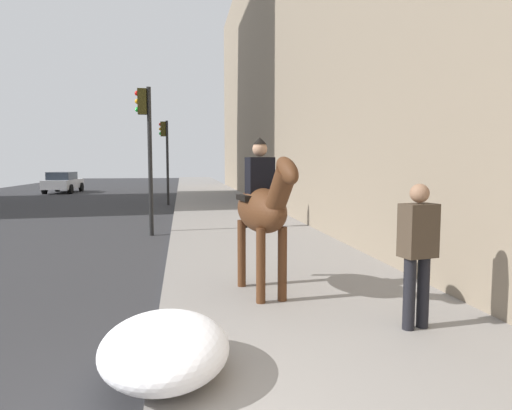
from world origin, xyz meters
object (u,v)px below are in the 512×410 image
at_px(pedestrian_greeting, 418,246).
at_px(car_near_lane, 63,182).
at_px(mounted_horse_near, 263,208).
at_px(traffic_light_near_curb, 147,138).
at_px(traffic_light_far_curb, 165,149).

relative_size(pedestrian_greeting, car_near_lane, 0.39).
distance_m(mounted_horse_near, car_near_lane, 28.01).
bearing_deg(pedestrian_greeting, mounted_horse_near, 31.81).
height_order(traffic_light_near_curb, traffic_light_far_curb, traffic_light_near_curb).
xyz_separation_m(pedestrian_greeting, traffic_light_near_curb, (8.20, 3.63, 1.66)).
bearing_deg(mounted_horse_near, traffic_light_near_curb, -171.79).
relative_size(mounted_horse_near, traffic_light_far_curb, 0.56).
bearing_deg(mounted_horse_near, car_near_lane, -170.29).
bearing_deg(traffic_light_near_curb, pedestrian_greeting, -156.10).
height_order(pedestrian_greeting, car_near_lane, pedestrian_greeting).
height_order(mounted_horse_near, car_near_lane, mounted_horse_near).
bearing_deg(mounted_horse_near, traffic_light_far_curb, 177.26).
height_order(car_near_lane, traffic_light_far_curb, traffic_light_far_curb).
relative_size(mounted_horse_near, car_near_lane, 0.52).
height_order(pedestrian_greeting, traffic_light_near_curb, traffic_light_near_curb).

